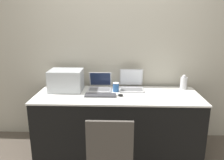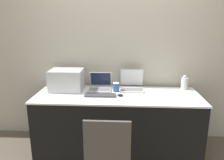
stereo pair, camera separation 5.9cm
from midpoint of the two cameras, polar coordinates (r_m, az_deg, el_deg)
name	(u,v)px [view 2 (the right image)]	position (r m, az deg, el deg)	size (l,w,h in m)	color
wall_back	(119,51)	(3.14, 2.35, 7.71)	(8.00, 0.05, 2.60)	#B7B2A3
table	(117,123)	(2.96, 2.00, -11.08)	(2.10, 0.75, 0.80)	black
printer	(66,79)	(2.98, -11.25, 0.17)	(0.43, 0.33, 0.28)	#B2B7BC
laptop_left	(100,86)	(3.00, -2.56, -1.53)	(0.31, 0.31, 0.23)	#B7B7BC
laptop_right	(132,85)	(3.02, 5.75, -1.32)	(0.32, 0.33, 0.27)	#B7B7BC
external_keyboard	(100,95)	(2.75, -2.46, -3.98)	(0.39, 0.13, 0.02)	#3D3D42
coffee_cup	(116,87)	(2.90, 1.64, -1.87)	(0.08, 0.08, 0.12)	#285699
mouse	(120,95)	(2.73, 2.79, -3.97)	(0.07, 0.04, 0.03)	black
metal_pitcher	(184,83)	(3.15, 18.91, -0.75)	(0.09, 0.09, 0.20)	silver
chair	(108,152)	(2.18, -0.14, -18.21)	(0.41, 0.47, 0.89)	#4C4742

